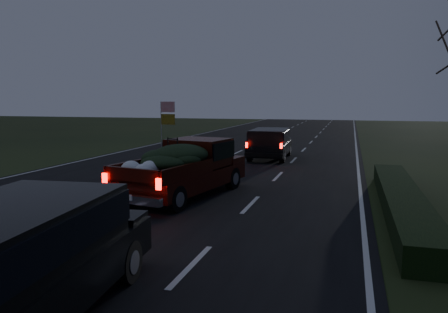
% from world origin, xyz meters
% --- Properties ---
extents(ground, '(120.00, 120.00, 0.00)m').
position_xyz_m(ground, '(0.00, 0.00, 0.00)').
color(ground, black).
rests_on(ground, ground).
extents(road_asphalt, '(14.00, 120.00, 0.02)m').
position_xyz_m(road_asphalt, '(0.00, 0.00, 0.01)').
color(road_asphalt, black).
rests_on(road_asphalt, ground).
extents(hedge_row, '(1.00, 10.00, 0.60)m').
position_xyz_m(hedge_row, '(7.80, 3.00, 0.30)').
color(hedge_row, black).
rests_on(hedge_row, ground).
extents(pickup_truck, '(2.86, 5.43, 2.71)m').
position_xyz_m(pickup_truck, '(1.30, 3.09, 1.01)').
color(pickup_truck, '#390E07').
rests_on(pickup_truck, ground).
extents(lead_suv, '(2.02, 4.52, 1.28)m').
position_xyz_m(lead_suv, '(2.31, 12.74, 0.97)').
color(lead_suv, black).
rests_on(lead_suv, ground).
extents(rear_suv, '(2.60, 5.05, 1.40)m').
position_xyz_m(rear_suv, '(2.10, -5.27, 1.06)').
color(rear_suv, black).
rests_on(rear_suv, ground).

